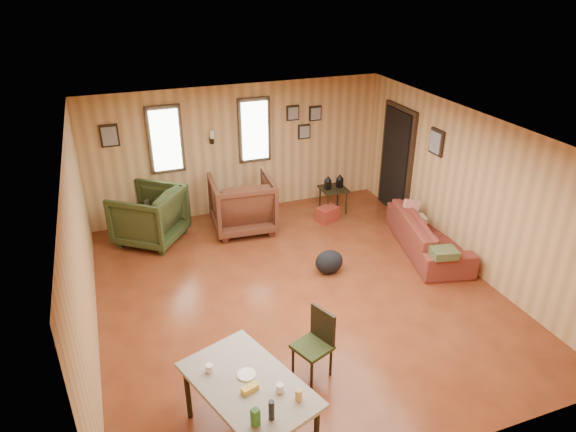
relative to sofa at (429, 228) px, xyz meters
name	(u,v)px	position (x,y,z in m)	size (l,w,h in m)	color
room	(302,208)	(-2.30, -0.14, 0.80)	(5.54, 6.04, 2.44)	brown
sofa	(429,228)	(0.00, 0.00, 0.00)	(2.05, 0.60, 0.80)	maroon
recliner_brown	(242,201)	(-2.66, 1.78, 0.14)	(1.05, 0.98, 1.08)	#512818
recliner_green	(149,213)	(-4.25, 1.91, 0.11)	(1.00, 0.94, 1.03)	#2F391A
end_table	(154,213)	(-4.14, 2.23, -0.04)	(0.64, 0.61, 0.64)	black
side_table	(334,187)	(-0.86, 1.86, 0.11)	(0.47, 0.47, 0.75)	black
cooler	(327,214)	(-1.12, 1.54, -0.27)	(0.45, 0.39, 0.27)	maroon
backpack	(329,262)	(-1.82, -0.08, -0.21)	(0.53, 0.47, 0.38)	black
sofa_pillows	(428,232)	(-0.21, -0.25, 0.09)	(0.67, 1.61, 0.33)	#484F2C
dining_table	(249,389)	(-3.82, -2.59, 0.24)	(1.24, 1.57, 0.90)	#9E9384
dining_chair	(316,340)	(-2.86, -1.98, 0.07)	(0.49, 0.49, 0.84)	#2F391A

